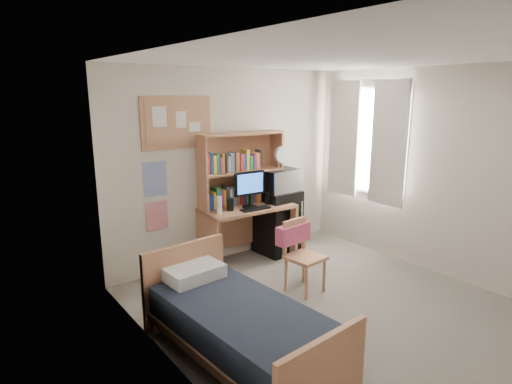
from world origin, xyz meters
TOP-DOWN VIEW (x-y plane):
  - floor at (0.00, 0.00)m, footprint 3.60×4.20m
  - ceiling at (0.00, 0.00)m, footprint 3.60×4.20m
  - wall_back at (0.00, 2.10)m, footprint 3.60×0.04m
  - wall_left at (-1.80, 0.00)m, footprint 0.04×4.20m
  - wall_right at (1.80, 0.00)m, footprint 0.04×4.20m
  - window_unit at (1.75, 1.20)m, footprint 0.10×1.40m
  - curtain_left at (1.72, 0.80)m, footprint 0.04×0.55m
  - curtain_right at (1.72, 1.60)m, footprint 0.04×0.55m
  - bulletin_board at (-0.78, 2.08)m, footprint 0.94×0.03m
  - poster_wave at (-1.10, 2.09)m, footprint 0.30×0.01m
  - poster_japan at (-1.10, 2.09)m, footprint 0.28×0.01m
  - desk at (0.05, 1.77)m, footprint 1.30×0.71m
  - desk_chair at (0.06, 0.63)m, footprint 0.46×0.46m
  - mini_fridge at (0.61, 1.81)m, footprint 0.56×0.56m
  - bed at (-1.28, 0.01)m, footprint 1.01×1.85m
  - hutch at (0.06, 1.92)m, footprint 1.21×0.38m
  - monitor at (0.05, 1.71)m, footprint 0.45×0.06m
  - keyboard at (0.04, 1.57)m, footprint 0.42×0.16m
  - speaker_left at (-0.25, 1.73)m, footprint 0.07×0.07m
  - speaker_right at (0.35, 1.69)m, footprint 0.07×0.07m
  - water_bottle at (-0.43, 1.70)m, footprint 0.07×0.07m
  - hoodie at (0.04, 0.83)m, footprint 0.47×0.18m
  - microwave at (0.62, 1.79)m, footprint 0.55×0.43m
  - desk_fan at (0.62, 1.79)m, footprint 0.24×0.24m
  - pillow at (-1.33, 0.76)m, footprint 0.57×0.42m

SIDE VIEW (x-z plane):
  - floor at x=0.00m, z-range -0.02..0.00m
  - bed at x=-1.28m, z-range 0.00..0.49m
  - desk at x=0.05m, z-range 0.00..0.79m
  - desk_chair at x=0.06m, z-range 0.00..0.85m
  - mini_fridge at x=0.61m, z-range 0.00..0.92m
  - pillow at x=-1.33m, z-range 0.49..0.62m
  - hoodie at x=0.04m, z-range 0.55..0.77m
  - poster_japan at x=-1.10m, z-range 0.60..0.96m
  - keyboard at x=0.04m, z-range 0.79..0.81m
  - speaker_right at x=0.35m, z-range 0.79..0.95m
  - speaker_left at x=-0.25m, z-range 0.79..0.95m
  - water_bottle at x=-0.43m, z-range 0.79..1.01m
  - monitor at x=0.05m, z-range 0.79..1.26m
  - microwave at x=0.62m, z-range 0.92..1.23m
  - poster_wave at x=-1.10m, z-range 1.04..1.46m
  - hutch at x=0.06m, z-range 0.79..1.76m
  - wall_back at x=0.00m, z-range 0.00..2.60m
  - wall_left at x=-1.80m, z-range 0.00..2.60m
  - wall_right at x=1.80m, z-range 0.00..2.60m
  - desk_fan at x=0.62m, z-range 1.23..1.52m
  - window_unit at x=1.75m, z-range 0.75..2.45m
  - curtain_left at x=1.72m, z-range 0.75..2.45m
  - curtain_right at x=1.72m, z-range 0.75..2.45m
  - bulletin_board at x=-0.78m, z-range 1.60..2.24m
  - ceiling at x=0.00m, z-range 2.59..2.61m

